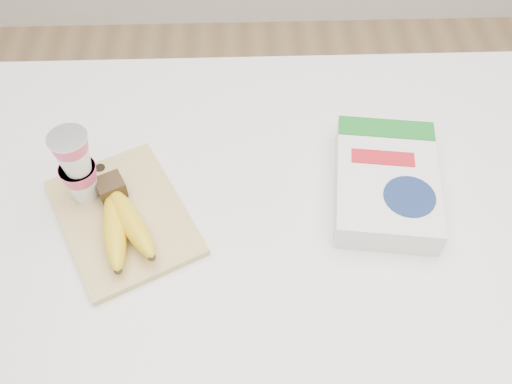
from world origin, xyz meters
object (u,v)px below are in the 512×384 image
table (283,329)px  bananas (121,221)px  cutting_board (124,217)px  yogurt_stack (77,166)px  cereal_box (386,182)px

table → bananas: (-0.30, -0.04, 0.54)m
cutting_board → bananas: bananas is taller
table → yogurt_stack: 0.71m
cutting_board → yogurt_stack: yogurt_stack is taller
cutting_board → cereal_box: (0.48, 0.05, 0.02)m
cereal_box → yogurt_stack: bearing=-172.0°
table → cutting_board: cutting_board is taller
table → cutting_board: size_ratio=4.68×
table → cutting_board: bearing=-178.8°
cutting_board → bananas: (0.01, -0.03, 0.03)m
table → cereal_box: 0.56m
cutting_board → table: bearing=-25.5°
table → cereal_box: size_ratio=4.59×
table → bananas: size_ratio=6.32×
cutting_board → cereal_box: size_ratio=0.98×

